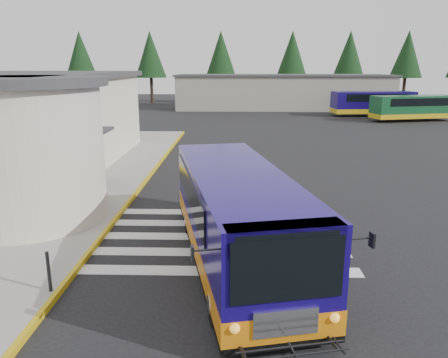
{
  "coord_description": "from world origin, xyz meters",
  "views": [
    {
      "loc": [
        0.14,
        -13.8,
        5.31
      ],
      "look_at": [
        -0.22,
        -0.5,
        1.83
      ],
      "focal_mm": 35.0,
      "sensor_mm": 36.0,
      "label": 1
    }
  ],
  "objects_px": {
    "far_bus_a": "(373,102)",
    "transit_bus": "(237,220)",
    "bollard": "(49,272)",
    "pedestrian_b": "(3,202)",
    "far_bus_b": "(413,107)"
  },
  "relations": [
    {
      "from": "bollard",
      "to": "far_bus_b",
      "type": "height_order",
      "value": "far_bus_b"
    },
    {
      "from": "transit_bus",
      "to": "far_bus_b",
      "type": "distance_m",
      "value": 36.63
    },
    {
      "from": "bollard",
      "to": "far_bus_b",
      "type": "relative_size",
      "value": 0.12
    },
    {
      "from": "transit_bus",
      "to": "pedestrian_b",
      "type": "distance_m",
      "value": 7.76
    },
    {
      "from": "far_bus_a",
      "to": "far_bus_b",
      "type": "relative_size",
      "value": 1.04
    },
    {
      "from": "far_bus_a",
      "to": "transit_bus",
      "type": "bearing_deg",
      "value": 152.1
    },
    {
      "from": "transit_bus",
      "to": "pedestrian_b",
      "type": "bearing_deg",
      "value": 153.08
    },
    {
      "from": "far_bus_a",
      "to": "bollard",
      "type": "bearing_deg",
      "value": 147.64
    },
    {
      "from": "transit_bus",
      "to": "pedestrian_b",
      "type": "relative_size",
      "value": 5.11
    },
    {
      "from": "bollard",
      "to": "far_bus_a",
      "type": "relative_size",
      "value": 0.11
    },
    {
      "from": "far_bus_a",
      "to": "pedestrian_b",
      "type": "bearing_deg",
      "value": 141.29
    },
    {
      "from": "pedestrian_b",
      "to": "far_bus_a",
      "type": "distance_m",
      "value": 41.08
    },
    {
      "from": "transit_bus",
      "to": "bollard",
      "type": "bearing_deg",
      "value": -167.87
    },
    {
      "from": "far_bus_a",
      "to": "far_bus_b",
      "type": "height_order",
      "value": "far_bus_a"
    },
    {
      "from": "pedestrian_b",
      "to": "far_bus_b",
      "type": "bearing_deg",
      "value": 99.31
    }
  ]
}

